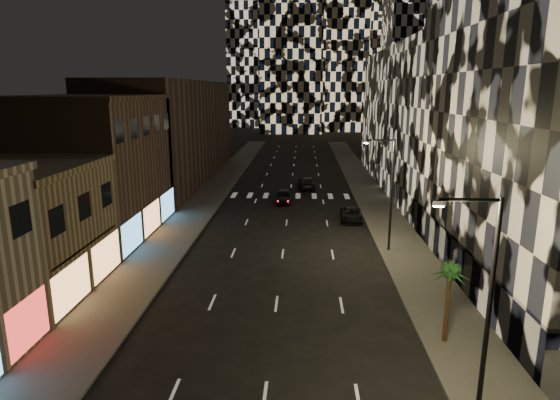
# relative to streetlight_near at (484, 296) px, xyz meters

# --- Properties ---
(sidewalk_left) EXTENTS (4.00, 120.00, 0.15)m
(sidewalk_left) POSITION_rel_streetlight_near_xyz_m (-18.35, 40.00, -5.28)
(sidewalk_left) COLOR #47443F
(sidewalk_left) RESTS_ON ground
(sidewalk_right) EXTENTS (4.00, 120.00, 0.15)m
(sidewalk_right) POSITION_rel_streetlight_near_xyz_m (1.65, 40.00, -5.28)
(sidewalk_right) COLOR #47443F
(sidewalk_right) RESTS_ON ground
(curb_left) EXTENTS (0.20, 120.00, 0.15)m
(curb_left) POSITION_rel_streetlight_near_xyz_m (-16.25, 40.00, -5.28)
(curb_left) COLOR #4C4C47
(curb_left) RESTS_ON ground
(curb_right) EXTENTS (0.20, 120.00, 0.15)m
(curb_right) POSITION_rel_streetlight_near_xyz_m (-0.45, 40.00, -5.28)
(curb_right) COLOR #4C4C47
(curb_right) RESTS_ON ground
(retail_tan) EXTENTS (10.00, 10.00, 8.00)m
(retail_tan) POSITION_rel_streetlight_near_xyz_m (-25.35, 11.00, -1.35)
(retail_tan) COLOR #7B664A
(retail_tan) RESTS_ON ground
(retail_brown) EXTENTS (10.00, 15.00, 12.00)m
(retail_brown) POSITION_rel_streetlight_near_xyz_m (-25.35, 23.50, 0.65)
(retail_brown) COLOR #4B372A
(retail_brown) RESTS_ON ground
(retail_filler_left) EXTENTS (10.00, 40.00, 14.00)m
(retail_filler_left) POSITION_rel_streetlight_near_xyz_m (-25.35, 50.00, 1.65)
(retail_filler_left) COLOR #4B372A
(retail_filler_left) RESTS_ON ground
(midrise_base) EXTENTS (0.60, 25.00, 3.00)m
(midrise_base) POSITION_rel_streetlight_near_xyz_m (3.95, 14.50, -3.85)
(midrise_base) COLOR #383838
(midrise_base) RESTS_ON ground
(midrise_filler_right) EXTENTS (16.00, 40.00, 18.00)m
(midrise_filler_right) POSITION_rel_streetlight_near_xyz_m (11.65, 47.00, 3.65)
(midrise_filler_right) COLOR #232326
(midrise_filler_right) RESTS_ON ground
(streetlight_near) EXTENTS (2.55, 0.25, 9.00)m
(streetlight_near) POSITION_rel_streetlight_near_xyz_m (0.00, 0.00, 0.00)
(streetlight_near) COLOR black
(streetlight_near) RESTS_ON sidewalk_right
(streetlight_far) EXTENTS (2.55, 0.25, 9.00)m
(streetlight_far) POSITION_rel_streetlight_near_xyz_m (0.00, 20.00, 0.00)
(streetlight_far) COLOR black
(streetlight_far) RESTS_ON sidewalk_right
(car_dark_midlane) EXTENTS (1.85, 4.46, 1.51)m
(car_dark_midlane) POSITION_rel_streetlight_near_xyz_m (-8.98, 36.39, -4.60)
(car_dark_midlane) COLOR black
(car_dark_midlane) RESTS_ON ground
(car_dark_oncoming) EXTENTS (2.39, 5.33, 1.52)m
(car_dark_oncoming) POSITION_rel_streetlight_near_xyz_m (-6.25, 44.58, -4.60)
(car_dark_oncoming) COLOR black
(car_dark_oncoming) RESTS_ON ground
(car_dark_rightlane) EXTENTS (2.30, 4.62, 1.26)m
(car_dark_rightlane) POSITION_rel_streetlight_near_xyz_m (-1.87, 29.02, -4.72)
(car_dark_rightlane) COLOR black
(car_dark_rightlane) RESTS_ON ground
(palm_tree) EXTENTS (2.14, 2.14, 4.22)m
(palm_tree) POSITION_rel_streetlight_near_xyz_m (0.65, 5.85, -1.72)
(palm_tree) COLOR #47331E
(palm_tree) RESTS_ON sidewalk_right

